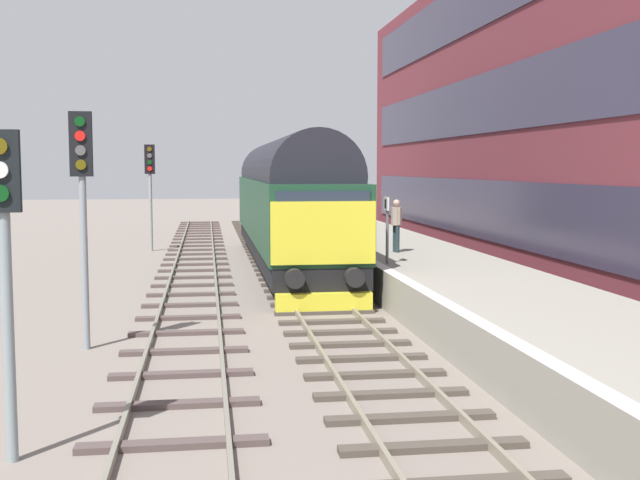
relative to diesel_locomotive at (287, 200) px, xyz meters
The scene contains 11 objects.
ground_plane 5.43m from the diesel_locomotive, 90.01° to the right, with size 140.00×140.00×0.00m, color slate.
track_main 5.41m from the diesel_locomotive, 90.01° to the right, with size 2.50×60.00×0.15m.
track_adjacent_west 6.36m from the diesel_locomotive, 124.70° to the right, with size 2.50×60.00×0.15m.
station_platform 6.34m from the diesel_locomotive, 53.32° to the right, with size 4.00×44.00×1.01m.
station_building 10.51m from the diesel_locomotive, 13.04° to the right, with size 5.28×39.96×11.54m.
diesel_locomotive is the anchor object (origin of this frame).
signal_post_near 19.04m from the diesel_locomotive, 106.16° to the right, with size 0.44×0.22×4.10m.
signal_post_mid 13.25m from the diesel_locomotive, 113.60° to the right, with size 0.44×0.22×4.74m.
signal_post_far 8.67m from the diesel_locomotive, 127.75° to the left, with size 0.44×0.22×4.64m.
platform_number_sign 7.41m from the diesel_locomotive, 74.21° to the right, with size 0.10×0.44×1.83m.
waiting_passenger 5.19m from the diesel_locomotive, 54.61° to the right, with size 0.40×0.50×1.64m.
Camera 1 is at (-2.87, -23.41, 3.64)m, focal length 44.34 mm.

